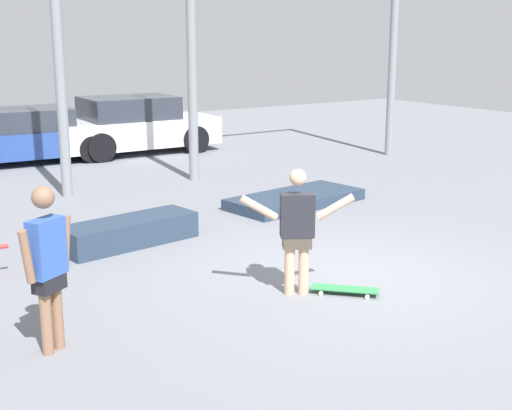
{
  "coord_description": "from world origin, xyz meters",
  "views": [
    {
      "loc": [
        -5.82,
        -6.58,
        3.07
      ],
      "look_at": [
        -0.36,
        1.53,
        0.69
      ],
      "focal_mm": 50.0,
      "sensor_mm": 36.0,
      "label": 1
    }
  ],
  "objects_px": {
    "skateboarder": "(297,226)",
    "skateboard": "(345,289)",
    "grind_box": "(129,232)",
    "bystander": "(48,261)",
    "parked_car_blue": "(27,136)",
    "manual_pad": "(295,199)",
    "parked_car_white": "(134,126)"
  },
  "relations": [
    {
      "from": "manual_pad",
      "to": "parked_car_white",
      "type": "bearing_deg",
      "value": 90.0
    },
    {
      "from": "skateboarder",
      "to": "parked_car_white",
      "type": "xyz_separation_m",
      "value": [
        2.73,
        10.59,
        -0.14
      ]
    },
    {
      "from": "manual_pad",
      "to": "parked_car_white",
      "type": "height_order",
      "value": "parked_car_white"
    },
    {
      "from": "parked_car_blue",
      "to": "grind_box",
      "type": "bearing_deg",
      "value": -91.68
    },
    {
      "from": "skateboard",
      "to": "grind_box",
      "type": "distance_m",
      "value": 3.6
    },
    {
      "from": "parked_car_white",
      "to": "parked_car_blue",
      "type": "bearing_deg",
      "value": 177.98
    },
    {
      "from": "manual_pad",
      "to": "grind_box",
      "type": "bearing_deg",
      "value": -170.04
    },
    {
      "from": "manual_pad",
      "to": "parked_car_blue",
      "type": "xyz_separation_m",
      "value": [
        -2.71,
        7.14,
        0.53
      ]
    },
    {
      "from": "manual_pad",
      "to": "parked_car_blue",
      "type": "distance_m",
      "value": 7.66
    },
    {
      "from": "bystander",
      "to": "grind_box",
      "type": "bearing_deg",
      "value": -155.49
    },
    {
      "from": "manual_pad",
      "to": "parked_car_white",
      "type": "relative_size",
      "value": 0.61
    },
    {
      "from": "parked_car_blue",
      "to": "bystander",
      "type": "height_order",
      "value": "bystander"
    },
    {
      "from": "skateboarder",
      "to": "skateboard",
      "type": "height_order",
      "value": "skateboarder"
    },
    {
      "from": "bystander",
      "to": "skateboard",
      "type": "bearing_deg",
      "value": 143.41
    },
    {
      "from": "skateboarder",
      "to": "parked_car_blue",
      "type": "relative_size",
      "value": 0.36
    },
    {
      "from": "grind_box",
      "to": "bystander",
      "type": "height_order",
      "value": "bystander"
    },
    {
      "from": "parked_car_blue",
      "to": "bystander",
      "type": "relative_size",
      "value": 2.52
    },
    {
      "from": "parked_car_blue",
      "to": "parked_car_white",
      "type": "xyz_separation_m",
      "value": [
        2.71,
        -0.18,
        0.07
      ]
    },
    {
      "from": "skateboard",
      "to": "manual_pad",
      "type": "relative_size",
      "value": 0.29
    },
    {
      "from": "skateboarder",
      "to": "skateboard",
      "type": "distance_m",
      "value": 0.97
    },
    {
      "from": "manual_pad",
      "to": "parked_car_blue",
      "type": "relative_size",
      "value": 0.61
    },
    {
      "from": "grind_box",
      "to": "bystander",
      "type": "bearing_deg",
      "value": -125.88
    },
    {
      "from": "grind_box",
      "to": "bystander",
      "type": "xyz_separation_m",
      "value": [
        -2.12,
        -2.94,
        0.74
      ]
    },
    {
      "from": "parked_car_white",
      "to": "bystander",
      "type": "bearing_deg",
      "value": -116.48
    },
    {
      "from": "manual_pad",
      "to": "bystander",
      "type": "distance_m",
      "value": 6.75
    },
    {
      "from": "grind_box",
      "to": "manual_pad",
      "type": "height_order",
      "value": "grind_box"
    },
    {
      "from": "parked_car_blue",
      "to": "bystander",
      "type": "xyz_separation_m",
      "value": [
        -2.96,
        -10.7,
        0.3
      ]
    },
    {
      "from": "skateboard",
      "to": "bystander",
      "type": "bearing_deg",
      "value": -140.58
    },
    {
      "from": "skateboard",
      "to": "grind_box",
      "type": "xyz_separation_m",
      "value": [
        -1.3,
        3.35,
        0.13
      ]
    },
    {
      "from": "parked_car_blue",
      "to": "parked_car_white",
      "type": "height_order",
      "value": "parked_car_white"
    },
    {
      "from": "grind_box",
      "to": "parked_car_blue",
      "type": "bearing_deg",
      "value": 83.83
    },
    {
      "from": "manual_pad",
      "to": "parked_car_blue",
      "type": "bearing_deg",
      "value": 110.77
    }
  ]
}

